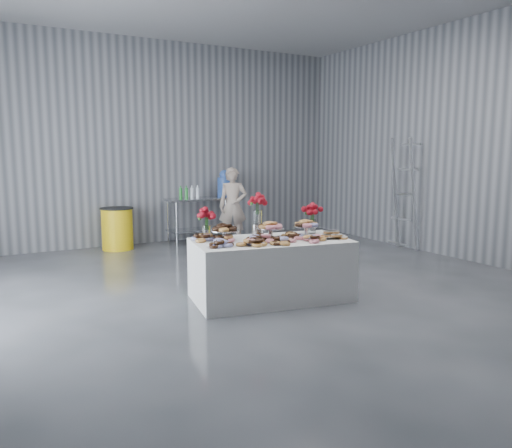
# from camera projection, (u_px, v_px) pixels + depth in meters

# --- Properties ---
(ground) EXTENTS (9.00, 9.00, 0.00)m
(ground) POSITION_uv_depth(u_px,v_px,m) (272.00, 297.00, 6.34)
(ground) COLOR #323439
(ground) RESTS_ON ground
(room_walls) EXTENTS (8.04, 9.04, 4.02)m
(room_walls) POSITION_uv_depth(u_px,v_px,m) (251.00, 82.00, 5.88)
(room_walls) COLOR gray
(room_walls) RESTS_ON ground
(display_table) EXTENTS (2.04, 1.31, 0.75)m
(display_table) POSITION_uv_depth(u_px,v_px,m) (271.00, 269.00, 6.21)
(display_table) COLOR silver
(display_table) RESTS_ON ground
(prep_table) EXTENTS (1.50, 0.60, 0.90)m
(prep_table) POSITION_uv_depth(u_px,v_px,m) (202.00, 211.00, 10.17)
(prep_table) COLOR silver
(prep_table) RESTS_ON ground
(donut_mounds) EXTENTS (1.92, 1.10, 0.09)m
(donut_mounds) POSITION_uv_depth(u_px,v_px,m) (273.00, 237.00, 6.11)
(donut_mounds) COLOR #BF9146
(donut_mounds) RESTS_ON display_table
(cake_stand_left) EXTENTS (0.36, 0.36, 0.17)m
(cake_stand_left) POSITION_uv_depth(u_px,v_px,m) (225.00, 229.00, 6.10)
(cake_stand_left) COLOR silver
(cake_stand_left) RESTS_ON display_table
(cake_stand_mid) EXTENTS (0.36, 0.36, 0.17)m
(cake_stand_mid) POSITION_uv_depth(u_px,v_px,m) (270.00, 227.00, 6.29)
(cake_stand_mid) COLOR silver
(cake_stand_mid) RESTS_ON display_table
(cake_stand_right) EXTENTS (0.36, 0.36, 0.17)m
(cake_stand_right) POSITION_uv_depth(u_px,v_px,m) (306.00, 225.00, 6.46)
(cake_stand_right) COLOR silver
(cake_stand_right) RESTS_ON display_table
(danish_pile) EXTENTS (0.48, 0.48, 0.11)m
(danish_pile) POSITION_uv_depth(u_px,v_px,m) (331.00, 234.00, 6.26)
(danish_pile) COLOR silver
(danish_pile) RESTS_ON display_table
(bouquet_left) EXTENTS (0.26, 0.26, 0.42)m
(bouquet_left) POSITION_uv_depth(u_px,v_px,m) (207.00, 216.00, 6.10)
(bouquet_left) COLOR white
(bouquet_left) RESTS_ON display_table
(bouquet_right) EXTENTS (0.26, 0.26, 0.42)m
(bouquet_right) POSITION_uv_depth(u_px,v_px,m) (312.00, 211.00, 6.62)
(bouquet_right) COLOR white
(bouquet_right) RESTS_ON display_table
(bouquet_center) EXTENTS (0.26, 0.26, 0.57)m
(bouquet_center) POSITION_uv_depth(u_px,v_px,m) (258.00, 207.00, 6.41)
(bouquet_center) COLOR silver
(bouquet_center) RESTS_ON display_table
(water_jug) EXTENTS (0.28, 0.28, 0.55)m
(water_jug) POSITION_uv_depth(u_px,v_px,m) (224.00, 185.00, 10.34)
(water_jug) COLOR #4173DD
(water_jug) RESTS_ON prep_table
(drink_bottles) EXTENTS (0.54, 0.08, 0.27)m
(drink_bottles) POSITION_uv_depth(u_px,v_px,m) (189.00, 192.00, 9.87)
(drink_bottles) COLOR #268C33
(drink_bottles) RESTS_ON prep_table
(person) EXTENTS (0.66, 0.56, 1.52)m
(person) POSITION_uv_depth(u_px,v_px,m) (233.00, 206.00, 9.88)
(person) COLOR #CC8C93
(person) RESTS_ON ground
(trash_barrel) EXTENTS (0.62, 0.62, 0.79)m
(trash_barrel) POSITION_uv_depth(u_px,v_px,m) (117.00, 229.00, 9.37)
(trash_barrel) COLOR yellow
(trash_barrel) RESTS_ON ground
(stepladder) EXTENTS (0.53, 0.52, 2.10)m
(stepladder) POSITION_uv_depth(u_px,v_px,m) (404.00, 194.00, 9.27)
(stepladder) COLOR silver
(stepladder) RESTS_ON ground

